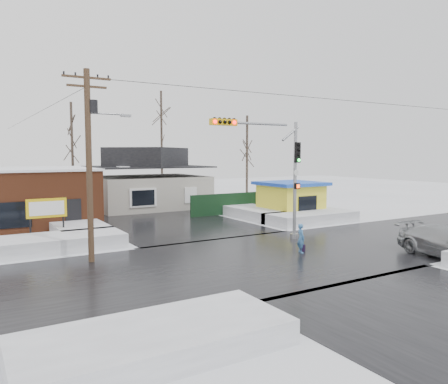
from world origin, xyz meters
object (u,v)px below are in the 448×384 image
car (448,243)px  kiosk (291,199)px  marquee_sign (47,209)px  pedestrian (301,239)px  traffic_signal (275,164)px  utility_pole (90,154)px

car → kiosk: bearing=87.6°
marquee_sign → kiosk: kiosk is taller
marquee_sign → kiosk: size_ratio=0.55×
marquee_sign → pedestrian: 14.52m
traffic_signal → utility_pole: (-10.36, 0.53, 0.57)m
kiosk → pedestrian: kiosk is taller
utility_pole → car: bearing=-28.5°
marquee_sign → pedestrian: size_ratio=1.68×
utility_pole → car: 17.82m
traffic_signal → marquee_sign: size_ratio=2.75×
utility_pole → marquee_sign: (-1.07, 5.99, -3.19)m
utility_pole → pedestrian: (9.70, -3.67, -4.36)m
traffic_signal → pedestrian: (-0.66, -3.14, -3.78)m
pedestrian → utility_pole: bearing=85.9°
kiosk → car: 14.92m
utility_pole → marquee_sign: utility_pole is taller
traffic_signal → car: size_ratio=1.34×
traffic_signal → utility_pole: 10.39m
traffic_signal → car: traffic_signal is taller
traffic_signal → car: 9.85m
car → traffic_signal: bearing=128.3°
utility_pole → car: size_ratio=1.72×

